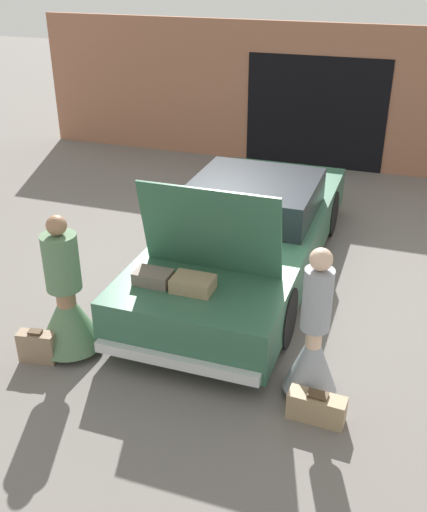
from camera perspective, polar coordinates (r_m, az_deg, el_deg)
The scene contains 7 objects.
ground_plane at distance 8.44m, azimuth 3.15°, elevation -1.35°, with size 40.00×40.00×0.00m, color slate.
garage_wall_back at distance 12.44m, azimuth 9.83°, elevation 14.63°, with size 12.00×0.14×2.80m.
car at distance 8.20m, azimuth 3.29°, elevation 2.19°, with size 1.94×5.23×1.82m.
person_left at distance 6.72m, azimuth -13.78°, elevation -4.59°, with size 0.72×0.72×1.64m.
person_right at distance 5.96m, azimuth 9.46°, elevation -8.41°, with size 0.54×0.54×1.65m.
suitcase_beside_left_person at distance 6.85m, azimuth -16.42°, elevation -8.27°, with size 0.43×0.23×0.39m.
suitcase_beside_right_person at distance 5.96m, azimuth 9.78°, elevation -14.03°, with size 0.56×0.23×0.31m.
Camera 1 is at (1.98, -7.13, 4.04)m, focal length 42.00 mm.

